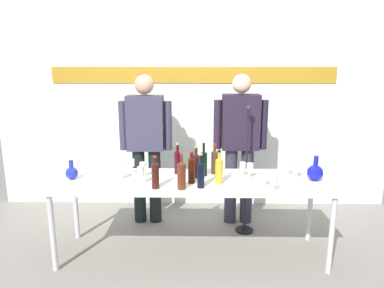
{
  "coord_description": "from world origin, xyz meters",
  "views": [
    {
      "loc": [
        0.05,
        -3.19,
        1.87
      ],
      "look_at": [
        0.0,
        0.15,
        1.09
      ],
      "focal_mm": 33.11,
      "sensor_mm": 36.0,
      "label": 1
    }
  ],
  "objects_px": {
    "decanter_blue_left": "(72,172)",
    "wine_glass_left_2": "(131,163)",
    "wine_bottle_6": "(182,174)",
    "wine_bottle_4": "(201,174)",
    "wine_bottle_3": "(155,174)",
    "presenter_left": "(146,140)",
    "presenter_right": "(240,140)",
    "wine_bottle_5": "(215,161)",
    "wine_glass_left_1": "(143,166)",
    "wine_glass_right_4": "(274,180)",
    "display_table": "(192,185)",
    "wine_bottle_1": "(178,161)",
    "decanter_blue_right": "(315,172)",
    "microphone_stand": "(246,192)",
    "wine_glass_left_3": "(141,171)",
    "wine_bottle_7": "(196,164)",
    "wine_glass_right_3": "(250,167)",
    "wine_bottle_8": "(192,169)",
    "wine_bottle_2": "(204,162)",
    "wine_glass_right_2": "(289,164)",
    "wine_glass_right_1": "(243,166)",
    "wine_glass_left_0": "(119,169)",
    "wine_glass_right_0": "(297,167)",
    "wine_glass_right_5": "(265,175)",
    "wine_bottle_0": "(219,170)"
  },
  "relations": [
    {
      "from": "decanter_blue_left",
      "to": "wine_glass_left_2",
      "type": "bearing_deg",
      "value": 18.25
    },
    {
      "from": "wine_bottle_6",
      "to": "wine_bottle_4",
      "type": "bearing_deg",
      "value": 13.55
    },
    {
      "from": "wine_bottle_6",
      "to": "wine_bottle_3",
      "type": "bearing_deg",
      "value": 176.14
    },
    {
      "from": "presenter_left",
      "to": "presenter_right",
      "type": "height_order",
      "value": "presenter_right"
    },
    {
      "from": "wine_bottle_5",
      "to": "wine_glass_left_1",
      "type": "bearing_deg",
      "value": -171.27
    },
    {
      "from": "presenter_right",
      "to": "wine_glass_left_2",
      "type": "distance_m",
      "value": 1.28
    },
    {
      "from": "presenter_left",
      "to": "wine_glass_right_4",
      "type": "distance_m",
      "value": 1.63
    },
    {
      "from": "display_table",
      "to": "wine_bottle_1",
      "type": "height_order",
      "value": "wine_bottle_1"
    },
    {
      "from": "wine_glass_left_1",
      "to": "wine_bottle_4",
      "type": "bearing_deg",
      "value": -27.81
    },
    {
      "from": "wine_bottle_3",
      "to": "wine_bottle_6",
      "type": "distance_m",
      "value": 0.23
    },
    {
      "from": "wine_glass_right_4",
      "to": "decanter_blue_right",
      "type": "bearing_deg",
      "value": 34.43
    },
    {
      "from": "microphone_stand",
      "to": "wine_glass_left_3",
      "type": "bearing_deg",
      "value": -149.51
    },
    {
      "from": "decanter_blue_left",
      "to": "microphone_stand",
      "type": "relative_size",
      "value": 0.13
    },
    {
      "from": "wine_bottle_4",
      "to": "presenter_right",
      "type": "bearing_deg",
      "value": 64.62
    },
    {
      "from": "decanter_blue_left",
      "to": "wine_bottle_7",
      "type": "distance_m",
      "value": 1.19
    },
    {
      "from": "wine_bottle_3",
      "to": "wine_glass_right_3",
      "type": "bearing_deg",
      "value": 18.79
    },
    {
      "from": "wine_bottle_8",
      "to": "wine_glass_right_3",
      "type": "relative_size",
      "value": 2.04
    },
    {
      "from": "wine_bottle_2",
      "to": "wine_glass_right_2",
      "type": "height_order",
      "value": "wine_bottle_2"
    },
    {
      "from": "wine_bottle_1",
      "to": "wine_glass_right_1",
      "type": "xyz_separation_m",
      "value": [
        0.64,
        -0.07,
        -0.03
      ]
    },
    {
      "from": "wine_glass_right_4",
      "to": "microphone_stand",
      "type": "xyz_separation_m",
      "value": [
        -0.12,
        0.8,
        -0.42
      ]
    },
    {
      "from": "wine_glass_left_3",
      "to": "wine_glass_right_3",
      "type": "height_order",
      "value": "wine_glass_left_3"
    },
    {
      "from": "wine_bottle_5",
      "to": "microphone_stand",
      "type": "height_order",
      "value": "microphone_stand"
    },
    {
      "from": "presenter_left",
      "to": "wine_glass_left_0",
      "type": "height_order",
      "value": "presenter_left"
    },
    {
      "from": "wine_bottle_4",
      "to": "wine_glass_right_0",
      "type": "height_order",
      "value": "wine_bottle_4"
    },
    {
      "from": "wine_glass_left_2",
      "to": "wine_glass_right_1",
      "type": "relative_size",
      "value": 1.05
    },
    {
      "from": "wine_bottle_2",
      "to": "wine_bottle_3",
      "type": "xyz_separation_m",
      "value": [
        -0.43,
        -0.36,
        -0.01
      ]
    },
    {
      "from": "wine_glass_left_0",
      "to": "decanter_blue_left",
      "type": "bearing_deg",
      "value": 178.05
    },
    {
      "from": "wine_bottle_1",
      "to": "wine_glass_right_5",
      "type": "relative_size",
      "value": 2.13
    },
    {
      "from": "wine_bottle_3",
      "to": "wine_glass_right_5",
      "type": "distance_m",
      "value": 0.98
    },
    {
      "from": "wine_bottle_4",
      "to": "wine_glass_right_3",
      "type": "height_order",
      "value": "wine_bottle_4"
    },
    {
      "from": "wine_bottle_2",
      "to": "wine_bottle_6",
      "type": "bearing_deg",
      "value": -117.85
    },
    {
      "from": "wine_bottle_7",
      "to": "wine_glass_right_5",
      "type": "relative_size",
      "value": 2.11
    },
    {
      "from": "decanter_blue_left",
      "to": "wine_glass_left_0",
      "type": "relative_size",
      "value": 1.24
    },
    {
      "from": "wine_bottle_7",
      "to": "wine_bottle_0",
      "type": "bearing_deg",
      "value": -40.18
    },
    {
      "from": "presenter_left",
      "to": "wine_glass_right_0",
      "type": "relative_size",
      "value": 11.71
    },
    {
      "from": "decanter_blue_left",
      "to": "wine_bottle_1",
      "type": "relative_size",
      "value": 0.6
    },
    {
      "from": "wine_bottle_8",
      "to": "wine_bottle_4",
      "type": "bearing_deg",
      "value": -56.06
    },
    {
      "from": "wine_bottle_6",
      "to": "wine_glass_left_2",
      "type": "distance_m",
      "value": 0.68
    },
    {
      "from": "wine_bottle_2",
      "to": "wine_bottle_0",
      "type": "bearing_deg",
      "value": -59.55
    },
    {
      "from": "wine_bottle_1",
      "to": "wine_bottle_0",
      "type": "bearing_deg",
      "value": -37.23
    },
    {
      "from": "wine_bottle_1",
      "to": "wine_glass_right_2",
      "type": "distance_m",
      "value": 1.09
    },
    {
      "from": "wine_glass_right_4",
      "to": "wine_bottle_2",
      "type": "bearing_deg",
      "value": 144.28
    },
    {
      "from": "wine_bottle_3",
      "to": "wine_glass_left_0",
      "type": "bearing_deg",
      "value": 148.75
    },
    {
      "from": "wine_glass_right_3",
      "to": "microphone_stand",
      "type": "bearing_deg",
      "value": 85.91
    },
    {
      "from": "display_table",
      "to": "microphone_stand",
      "type": "xyz_separation_m",
      "value": [
        0.59,
        0.5,
        -0.25
      ]
    },
    {
      "from": "wine_bottle_5",
      "to": "microphone_stand",
      "type": "xyz_separation_m",
      "value": [
        0.36,
        0.31,
        -0.44
      ]
    },
    {
      "from": "wine_glass_left_0",
      "to": "wine_bottle_4",
      "type": "bearing_deg",
      "value": -14.47
    },
    {
      "from": "wine_bottle_4",
      "to": "wine_bottle_5",
      "type": "height_order",
      "value": "wine_bottle_4"
    },
    {
      "from": "wine_bottle_0",
      "to": "wine_glass_right_1",
      "type": "relative_size",
      "value": 2.24
    },
    {
      "from": "presenter_left",
      "to": "wine_bottle_0",
      "type": "xyz_separation_m",
      "value": [
        0.79,
        -0.85,
        -0.08
      ]
    }
  ]
}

